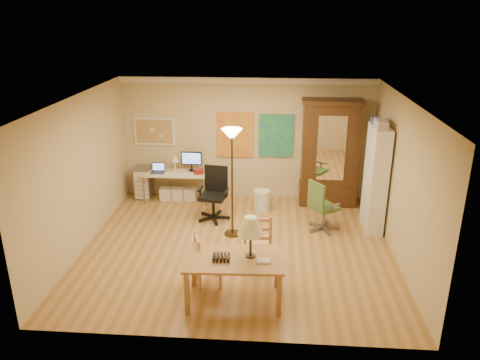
# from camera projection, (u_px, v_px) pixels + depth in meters

# --- Properties ---
(floor) EXTENTS (5.50, 5.50, 0.00)m
(floor) POSITION_uv_depth(u_px,v_px,m) (238.00, 248.00, 8.44)
(floor) COLOR olive
(floor) RESTS_ON ground
(crown_molding) EXTENTS (5.50, 0.08, 0.12)m
(crown_molding) POSITION_uv_depth(u_px,v_px,m) (247.00, 80.00, 9.83)
(crown_molding) COLOR white
(crown_molding) RESTS_ON floor
(corkboard) EXTENTS (0.90, 0.04, 0.62)m
(corkboard) POSITION_uv_depth(u_px,v_px,m) (154.00, 131.00, 10.38)
(corkboard) COLOR tan
(corkboard) RESTS_ON floor
(art_panel_left) EXTENTS (0.80, 0.04, 1.00)m
(art_panel_left) POSITION_uv_depth(u_px,v_px,m) (235.00, 135.00, 10.27)
(art_panel_left) COLOR gold
(art_panel_left) RESTS_ON floor
(art_panel_right) EXTENTS (0.75, 0.04, 0.95)m
(art_panel_right) POSITION_uv_depth(u_px,v_px,m) (276.00, 136.00, 10.21)
(art_panel_right) COLOR #226588
(art_panel_right) RESTS_ON floor
(dining_table) EXTENTS (1.45, 0.90, 1.33)m
(dining_table) POSITION_uv_depth(u_px,v_px,m) (240.00, 249.00, 6.66)
(dining_table) COLOR #935F30
(dining_table) RESTS_ON floor
(ladder_chair_back) EXTENTS (0.49, 0.47, 1.00)m
(ladder_chair_back) POSITION_uv_depth(u_px,v_px,m) (257.00, 243.00, 7.64)
(ladder_chair_back) COLOR tan
(ladder_chair_back) RESTS_ON floor
(ladder_chair_left) EXTENTS (0.47, 0.49, 0.84)m
(ladder_chair_left) POSITION_uv_depth(u_px,v_px,m) (206.00, 262.00, 7.21)
(ladder_chair_left) COLOR tan
(ladder_chair_left) RESTS_ON floor
(torchiere_lamp) EXTENTS (0.38, 0.38, 2.07)m
(torchiere_lamp) POSITION_uv_depth(u_px,v_px,m) (232.00, 151.00, 8.38)
(torchiere_lamp) COLOR #3A2D17
(torchiere_lamp) RESTS_ON floor
(computer_desk) EXTENTS (1.46, 0.64, 1.11)m
(computer_desk) POSITION_uv_depth(u_px,v_px,m) (179.00, 183.00, 10.42)
(computer_desk) COLOR beige
(computer_desk) RESTS_ON floor
(office_chair_black) EXTENTS (0.67, 0.67, 1.09)m
(office_chair_black) POSITION_uv_depth(u_px,v_px,m) (214.00, 205.00, 9.52)
(office_chair_black) COLOR black
(office_chair_black) RESTS_ON floor
(office_chair_green) EXTENTS (0.64, 0.64, 1.01)m
(office_chair_green) POSITION_uv_depth(u_px,v_px,m) (322.00, 217.00, 9.05)
(office_chair_green) COLOR slate
(office_chair_green) RESTS_ON floor
(drawer_cart) EXTENTS (0.36, 0.43, 0.72)m
(drawer_cart) POSITION_uv_depth(u_px,v_px,m) (144.00, 182.00, 10.59)
(drawer_cart) COLOR slate
(drawer_cart) RESTS_ON floor
(armoire) EXTENTS (1.25, 0.60, 2.31)m
(armoire) POSITION_uv_depth(u_px,v_px,m) (329.00, 160.00, 10.07)
(armoire) COLOR #311F0D
(armoire) RESTS_ON floor
(bookshelf) EXTENTS (0.31, 0.82, 2.05)m
(bookshelf) POSITION_uv_depth(u_px,v_px,m) (375.00, 179.00, 8.87)
(bookshelf) COLOR white
(bookshelf) RESTS_ON floor
(wastebin) EXTENTS (0.35, 0.35, 0.44)m
(wastebin) POSITION_uv_depth(u_px,v_px,m) (262.00, 200.00, 9.95)
(wastebin) COLOR silver
(wastebin) RESTS_ON floor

